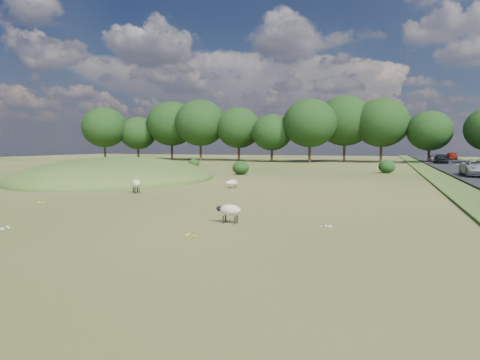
% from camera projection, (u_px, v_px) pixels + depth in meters
% --- Properties ---
extents(ground, '(160.00, 160.00, 0.00)m').
position_uv_depth(ground, '(274.00, 177.00, 41.05)').
color(ground, '#2E4816').
rests_on(ground, ground).
extents(mound, '(16.00, 20.00, 4.00)m').
position_uv_depth(mound, '(118.00, 180.00, 37.34)').
color(mound, '#33561E').
rests_on(mound, ground).
extents(treeline, '(96.28, 14.66, 11.70)m').
position_uv_depth(treeline, '(318.00, 124.00, 74.29)').
color(treeline, black).
rests_on(treeline, ground).
extents(shrubs, '(25.79, 11.60, 1.43)m').
position_uv_depth(shrubs, '(284.00, 166.00, 47.59)').
color(shrubs, black).
rests_on(shrubs, ground).
extents(sheep_1, '(0.81, 1.06, 0.60)m').
position_uv_depth(sheep_1, '(232.00, 183.00, 30.29)').
color(sheep_1, beige).
rests_on(sheep_1, ground).
extents(sheep_2, '(1.09, 1.14, 0.87)m').
position_uv_depth(sheep_2, '(136.00, 184.00, 27.17)').
color(sheep_2, beige).
rests_on(sheep_2, ground).
extents(sheep_3, '(1.05, 0.52, 0.75)m').
position_uv_depth(sheep_3, '(229.00, 210.00, 16.76)').
color(sheep_3, beige).
rests_on(sheep_3, ground).
extents(car_1, '(1.86, 4.57, 1.33)m').
position_uv_depth(car_1, '(451.00, 156.00, 80.40)').
color(car_1, maroon).
rests_on(car_1, road).
extents(car_2, '(2.06, 4.46, 1.24)m').
position_uv_depth(car_2, '(437.00, 158.00, 69.75)').
color(car_2, white).
rests_on(car_2, road).
extents(car_3, '(2.54, 5.52, 1.53)m').
position_uv_depth(car_3, '(479.00, 168.00, 38.30)').
color(car_3, '#B4B7BC').
rests_on(car_3, road).
extents(car_5, '(1.73, 4.29, 1.46)m').
position_uv_depth(car_5, '(441.00, 159.00, 64.18)').
color(car_5, black).
rests_on(car_5, road).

